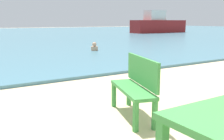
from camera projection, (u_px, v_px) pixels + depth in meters
The scene contains 3 objects.
bench_green_left at pixel (136, 83), 3.98m from camera, with size 0.69×1.25×0.95m.
swimmer_person at pixel (94, 47), 12.47m from camera, with size 0.34×0.34×0.41m.
boat_barge at pixel (158, 25), 31.77m from camera, with size 7.45×2.03×2.71m.
Camera 1 is at (-2.91, -0.95, 1.49)m, focal length 40.99 mm.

